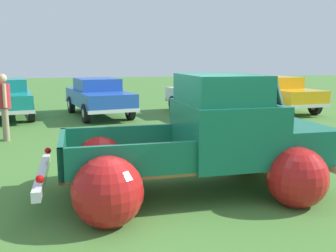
% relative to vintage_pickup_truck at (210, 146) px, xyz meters
% --- Properties ---
extents(ground_plane, '(80.00, 80.00, 0.00)m').
position_rel_vintage_pickup_truck_xyz_m(ground_plane, '(-0.39, -0.01, -0.76)').
color(ground_plane, '#477A33').
extents(vintage_pickup_truck, '(4.67, 2.85, 1.96)m').
position_rel_vintage_pickup_truck_xyz_m(vintage_pickup_truck, '(0.00, 0.00, 0.00)').
color(vintage_pickup_truck, black).
rests_on(vintage_pickup_truck, ground).
extents(show_car_0, '(2.63, 4.69, 1.43)m').
position_rel_vintage_pickup_truck_xyz_m(show_car_0, '(-4.91, 9.25, 0.03)').
color(show_car_0, black).
rests_on(show_car_0, ground).
extents(show_car_1, '(2.64, 4.61, 1.43)m').
position_rel_vintage_pickup_truck_xyz_m(show_car_1, '(-1.49, 8.92, 0.02)').
color(show_car_1, black).
rests_on(show_car_1, ground).
extents(show_car_2, '(2.56, 4.61, 1.43)m').
position_rel_vintage_pickup_truck_xyz_m(show_car_2, '(2.64, 8.23, 0.03)').
color(show_car_2, black).
rests_on(show_car_2, ground).
extents(show_car_3, '(2.17, 4.33, 1.43)m').
position_rel_vintage_pickup_truck_xyz_m(show_car_3, '(5.90, 8.76, 0.02)').
color(show_car_3, black).
rests_on(show_car_3, ground).
extents(spectator_1, '(0.43, 0.53, 1.78)m').
position_rel_vintage_pickup_truck_xyz_m(spectator_1, '(-4.07, 4.92, 0.26)').
color(spectator_1, gray).
rests_on(spectator_1, ground).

